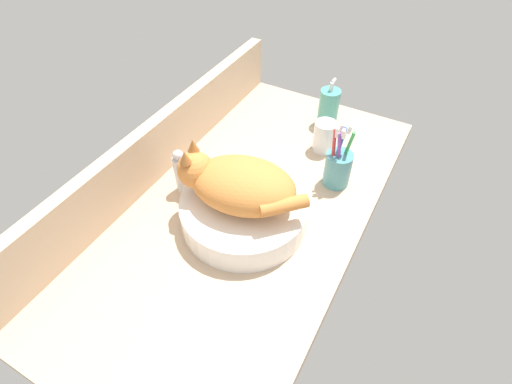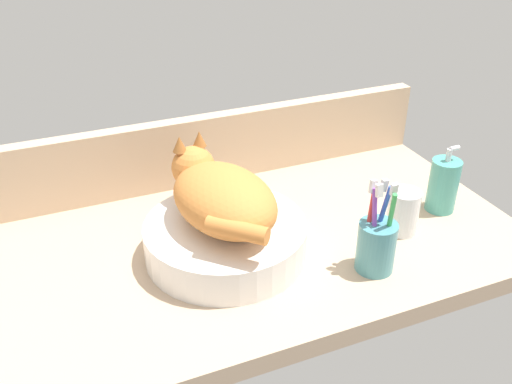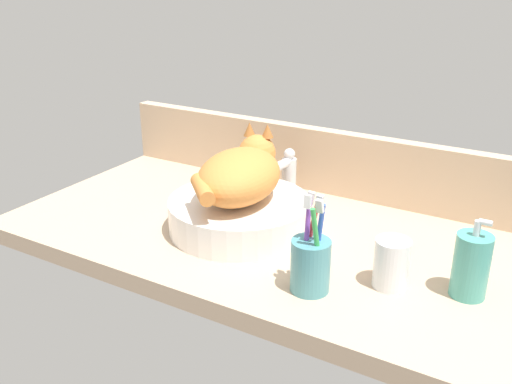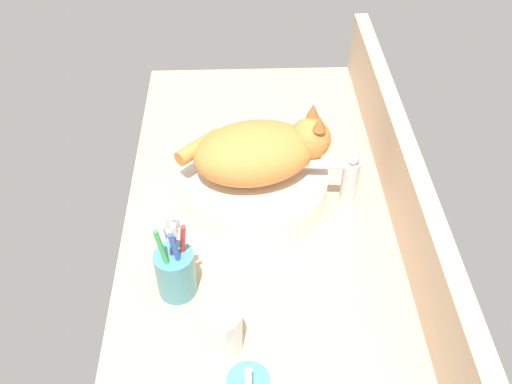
# 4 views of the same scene
# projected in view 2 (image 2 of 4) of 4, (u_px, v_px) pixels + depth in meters

# --- Properties ---
(ground_plane) EXTENTS (1.15, 0.60, 0.04)m
(ground_plane) POSITION_uv_depth(u_px,v_px,m) (243.00, 250.00, 1.17)
(ground_plane) COLOR tan
(backsplash_panel) EXTENTS (1.15, 0.04, 0.16)m
(backsplash_panel) POSITION_uv_depth(u_px,v_px,m) (199.00, 150.00, 1.34)
(backsplash_panel) COLOR #CCAD8C
(backsplash_panel) RESTS_ON ground_plane
(sink_basin) EXTENTS (0.31, 0.31, 0.07)m
(sink_basin) POSITION_uv_depth(u_px,v_px,m) (226.00, 239.00, 1.11)
(sink_basin) COLOR white
(sink_basin) RESTS_ON ground_plane
(cat) EXTENTS (0.22, 0.32, 0.14)m
(cat) POSITION_uv_depth(u_px,v_px,m) (220.00, 195.00, 1.07)
(cat) COLOR orange
(cat) RESTS_ON sink_basin
(faucet) EXTENTS (0.04, 0.12, 0.14)m
(faucet) POSITION_uv_depth(u_px,v_px,m) (203.00, 177.00, 1.25)
(faucet) COLOR silver
(faucet) RESTS_ON ground_plane
(soap_dispenser) EXTENTS (0.06, 0.06, 0.15)m
(soap_dispenser) POSITION_uv_depth(u_px,v_px,m) (443.00, 185.00, 1.24)
(soap_dispenser) COLOR teal
(soap_dispenser) RESTS_ON ground_plane
(toothbrush_cup) EXTENTS (0.07, 0.07, 0.19)m
(toothbrush_cup) POSITION_uv_depth(u_px,v_px,m) (376.00, 244.00, 1.06)
(toothbrush_cup) COLOR teal
(toothbrush_cup) RESTS_ON ground_plane
(water_glass) EXTENTS (0.07, 0.07, 0.09)m
(water_glass) POSITION_uv_depth(u_px,v_px,m) (403.00, 214.00, 1.18)
(water_glass) COLOR white
(water_glass) RESTS_ON ground_plane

